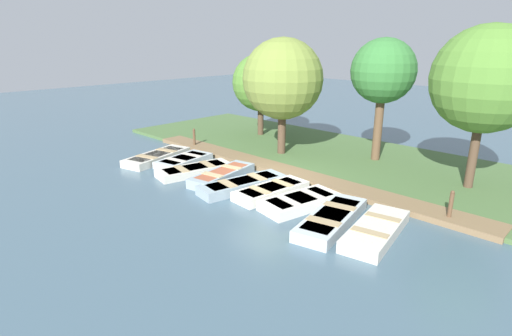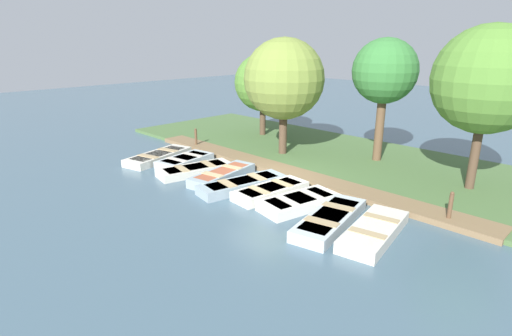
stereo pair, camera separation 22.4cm
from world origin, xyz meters
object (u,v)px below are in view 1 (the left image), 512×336
rowboat_6 (300,202)px  park_tree_far_left (261,83)px  rowboat_3 (222,175)px  park_tree_right (486,80)px  rowboat_5 (271,191)px  mooring_post_near (194,138)px  rowboat_0 (157,157)px  rowboat_7 (332,219)px  park_tree_center (383,72)px  mooring_post_far (450,206)px  rowboat_4 (243,184)px  rowboat_1 (184,160)px  park_tree_left (283,79)px  rowboat_8 (376,230)px  rowboat_2 (195,170)px

rowboat_6 → park_tree_far_left: size_ratio=0.62×
rowboat_3 → park_tree_right: park_tree_right is taller
rowboat_5 → mooring_post_near: bearing=-100.9°
rowboat_0 → rowboat_7: bearing=75.8°
rowboat_5 → mooring_post_near: 7.73m
rowboat_7 → park_tree_center: bearing=-174.1°
rowboat_6 → mooring_post_near: 9.14m
mooring_post_far → rowboat_7: bearing=-43.6°
rowboat_7 → mooring_post_far: 3.71m
rowboat_4 → park_tree_right: size_ratio=0.60×
rowboat_4 → mooring_post_near: 6.69m
rowboat_1 → mooring_post_far: size_ratio=2.66×
rowboat_6 → rowboat_7: (0.39, 1.54, 0.00)m
rowboat_4 → park_tree_left: bearing=-146.2°
rowboat_8 → rowboat_7: bearing=-90.0°
rowboat_6 → park_tree_center: bearing=-162.7°
rowboat_6 → rowboat_7: size_ratio=0.82×
rowboat_6 → rowboat_2: bearing=-75.8°
park_tree_center → rowboat_6: bearing=6.4°
rowboat_1 → park_tree_left: 5.93m
rowboat_3 → park_tree_center: bearing=143.7°
rowboat_2 → park_tree_center: 9.22m
rowboat_4 → park_tree_center: park_tree_center is taller
rowboat_0 → mooring_post_near: size_ratio=3.40×
rowboat_0 → rowboat_5: (-0.44, 6.89, 0.00)m
rowboat_2 → park_tree_center: (-6.87, 4.70, 3.95)m
rowboat_3 → rowboat_6: size_ratio=1.11×
rowboat_5 → rowboat_7: bearing=85.8°
park_tree_far_left → park_tree_center: park_tree_center is taller
park_tree_right → rowboat_5: bearing=-42.3°
rowboat_3 → park_tree_left: (-4.35, -0.57, 3.51)m
rowboat_2 → rowboat_1: bearing=-97.2°
rowboat_6 → park_tree_far_left: 10.84m
rowboat_1 → park_tree_right: 12.49m
rowboat_0 → rowboat_6: 8.32m
park_tree_left → rowboat_5: bearing=36.7°
rowboat_8 → rowboat_0: bearing=-99.3°
rowboat_4 → park_tree_far_left: park_tree_far_left is taller
park_tree_far_left → park_tree_right: 11.78m
rowboat_7 → rowboat_6: bearing=-116.5°
rowboat_1 → park_tree_left: (-4.12, 2.36, 3.55)m
rowboat_6 → park_tree_center: park_tree_center is taller
park_tree_left → park_tree_center: park_tree_left is taller
mooring_post_near → park_tree_left: size_ratio=0.19×
rowboat_6 → rowboat_7: bearing=86.6°
rowboat_5 → rowboat_7: rowboat_7 is taller
rowboat_8 → park_tree_center: 8.58m
rowboat_8 → mooring_post_near: bearing=-111.9°
rowboat_8 → mooring_post_near: (-2.43, -11.74, 0.35)m
rowboat_0 → rowboat_4: size_ratio=0.99×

